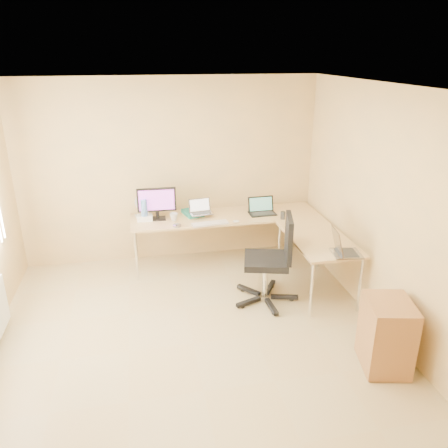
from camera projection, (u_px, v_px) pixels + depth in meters
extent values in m
plane|color=tan|center=(193.00, 344.00, 4.70)|extent=(4.50, 4.50, 0.00)
plane|color=white|center=(186.00, 88.00, 3.75)|extent=(4.50, 4.50, 0.00)
plane|color=#DEB369|center=(170.00, 172.00, 6.28)|extent=(4.50, 0.00, 4.50)
plane|color=#DEB369|center=(247.00, 400.00, 2.17)|extent=(4.50, 0.00, 4.50)
plane|color=#DEB369|center=(391.00, 215.00, 4.61)|extent=(0.00, 4.50, 4.50)
cube|color=tan|center=(226.00, 239.00, 6.39)|extent=(2.65, 0.70, 0.73)
cube|color=tan|center=(316.00, 264.00, 5.65)|extent=(0.70, 1.30, 0.73)
cube|color=black|center=(157.00, 204.00, 6.03)|extent=(0.53, 0.18, 0.45)
cube|color=#1E7D6F|center=(193.00, 213.00, 6.28)|extent=(0.31, 0.37, 0.05)
cube|color=#A0A1BA|center=(201.00, 207.00, 6.13)|extent=(0.33, 0.27, 0.20)
cube|color=black|center=(263.00, 206.00, 6.27)|extent=(0.38, 0.29, 0.23)
cube|color=beige|center=(210.00, 223.00, 5.93)|extent=(0.50, 0.19, 0.02)
ellipsoid|color=silver|center=(236.00, 221.00, 5.99)|extent=(0.11, 0.09, 0.03)
imported|color=silver|center=(174.00, 217.00, 6.05)|extent=(0.15, 0.15, 0.10)
cylinder|color=#A09EBA|center=(177.00, 226.00, 5.85)|extent=(0.12, 0.12, 0.03)
cylinder|color=#5A8AD0|center=(144.00, 210.00, 5.99)|extent=(0.10, 0.10, 0.31)
cube|color=silver|center=(145.00, 217.00, 6.17)|extent=(0.29, 0.37, 0.01)
cube|color=white|center=(145.00, 218.00, 6.06)|extent=(0.21, 0.16, 0.08)
cylinder|color=silver|center=(144.00, 206.00, 6.18)|extent=(0.27, 0.27, 0.31)
cylinder|color=#272727|center=(283.00, 215.00, 6.10)|extent=(0.08, 0.08, 0.11)
cube|color=#A1A2A7|center=(347.00, 244.00, 5.02)|extent=(0.41, 0.34, 0.25)
cube|color=black|center=(266.00, 264.00, 5.35)|extent=(0.82, 0.82, 1.12)
cube|color=brown|center=(386.00, 335.00, 4.25)|extent=(0.51, 0.58, 0.71)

